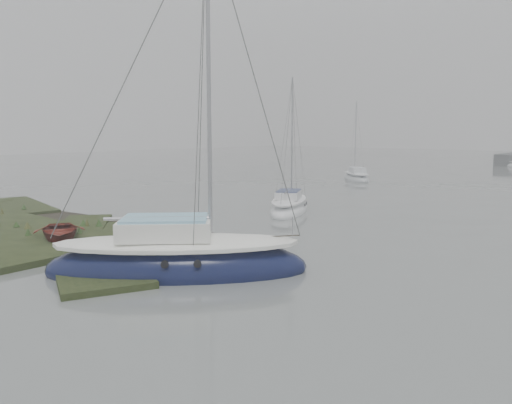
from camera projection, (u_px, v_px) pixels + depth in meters
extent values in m
plane|color=slate|center=(447.00, 187.00, 38.08)|extent=(160.00, 160.00, 0.00)
ellipsoid|color=#0B1133|center=(178.00, 269.00, 15.00)|extent=(7.47, 7.25, 1.90)
ellipsoid|color=white|center=(177.00, 244.00, 14.89)|extent=(6.39, 6.19, 0.54)
cube|color=white|center=(165.00, 229.00, 14.81)|extent=(3.11, 3.07, 0.56)
cube|color=#85BDD7|center=(165.00, 218.00, 14.76)|extent=(2.87, 2.83, 0.09)
cylinder|color=#939399|center=(209.00, 77.00, 14.27)|extent=(0.12, 0.12, 8.96)
cylinder|color=#939399|center=(157.00, 218.00, 14.75)|extent=(2.35, 2.22, 0.10)
ellipsoid|color=white|center=(289.00, 210.00, 26.43)|extent=(4.01, 5.62, 1.31)
ellipsoid|color=silver|center=(289.00, 200.00, 26.36)|extent=(3.38, 4.84, 0.37)
cube|color=silver|center=(289.00, 195.00, 26.09)|extent=(1.87, 2.17, 0.39)
cube|color=#1A244C|center=(289.00, 191.00, 26.06)|extent=(1.73, 2.00, 0.06)
cylinder|color=#939399|center=(292.00, 136.00, 26.55)|extent=(0.08, 0.08, 6.17)
cylinder|color=#939399|center=(288.00, 191.00, 25.91)|extent=(1.03, 1.96, 0.07)
ellipsoid|color=#AAB1B5|center=(356.00, 179.00, 43.51)|extent=(4.83, 4.97, 1.27)
ellipsoid|color=white|center=(357.00, 173.00, 43.44)|extent=(4.12, 4.25, 0.36)
cube|color=white|center=(357.00, 170.00, 43.17)|extent=(2.04, 2.07, 0.37)
cube|color=silver|center=(357.00, 168.00, 43.14)|extent=(1.89, 1.91, 0.06)
cylinder|color=#939399|center=(356.00, 136.00, 43.64)|extent=(0.08, 0.08, 5.97)
cylinder|color=#939399|center=(358.00, 168.00, 42.99)|extent=(1.48, 1.56, 0.07)
imported|color=#61170E|center=(59.00, 231.00, 18.85)|extent=(3.32, 3.00, 0.56)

